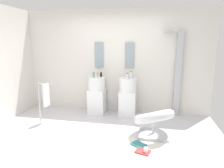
{
  "coord_description": "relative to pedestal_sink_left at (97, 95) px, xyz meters",
  "views": [
    {
      "loc": [
        0.93,
        -3.4,
        1.82
      ],
      "look_at": [
        0.15,
        0.55,
        0.95
      ],
      "focal_mm": 31.94,
      "sensor_mm": 36.0,
      "label": 1
    }
  ],
  "objects": [
    {
      "name": "vanity_mirror_left",
      "position": [
        0.0,
        0.27,
        0.99
      ],
      "size": [
        0.22,
        0.03,
        0.64
      ],
      "primitive_type": "cube",
      "color": "#8C9EA8"
    },
    {
      "name": "magazine_red",
      "position": [
        1.24,
        -1.68,
        -0.46
      ],
      "size": [
        0.27,
        0.23,
        0.02
      ],
      "primitive_type": "cube",
      "rotation": [
        0.0,
        0.0,
        -0.29
      ],
      "color": "#B73838",
      "rests_on": "area_rug"
    },
    {
      "name": "magazine_teal",
      "position": [
        1.16,
        -1.46,
        -0.46
      ],
      "size": [
        0.3,
        0.29,
        0.03
      ],
      "primitive_type": "cube",
      "rotation": [
        0.0,
        0.0,
        -0.62
      ],
      "color": "teal",
      "rests_on": "area_rug"
    },
    {
      "name": "towel_rack",
      "position": [
        -0.96,
        -0.83,
        0.14
      ],
      "size": [
        0.37,
        0.22,
        0.95
      ],
      "color": "#B7BABF",
      "rests_on": "ground_plane"
    },
    {
      "name": "ground_plane",
      "position": [
        0.39,
        -1.31,
        -0.5
      ],
      "size": [
        4.8,
        3.6,
        0.04
      ],
      "primitive_type": "cube",
      "color": "silver"
    },
    {
      "name": "soap_bottle_green",
      "position": [
        -0.05,
        -0.09,
        0.52
      ],
      "size": [
        0.04,
        0.04,
        0.13
      ],
      "color": "#59996B",
      "rests_on": "pedestal_sink_left"
    },
    {
      "name": "soap_bottle_clear",
      "position": [
        0.87,
        -0.08,
        0.55
      ],
      "size": [
        0.05,
        0.05,
        0.18
      ],
      "color": "silver",
      "rests_on": "pedestal_sink_right"
    },
    {
      "name": "pedestal_sink_right",
      "position": [
        0.79,
        0.0,
        0.0
      ],
      "size": [
        0.42,
        0.42,
        1.05
      ],
      "color": "white",
      "rests_on": "ground_plane"
    },
    {
      "name": "shower_column",
      "position": [
        1.95,
        0.22,
        0.6
      ],
      "size": [
        0.49,
        0.24,
        2.05
      ],
      "color": "#B7BABF",
      "rests_on": "ground_plane"
    },
    {
      "name": "soap_bottle_black",
      "position": [
        0.11,
        0.03,
        0.52
      ],
      "size": [
        0.05,
        0.05,
        0.12
      ],
      "color": "black",
      "rests_on": "pedestal_sink_left"
    },
    {
      "name": "coffee_mug",
      "position": [
        1.29,
        -1.69,
        -0.43
      ],
      "size": [
        0.07,
        0.07,
        0.1
      ],
      "primitive_type": "cylinder",
      "color": "white",
      "rests_on": "area_rug"
    },
    {
      "name": "vanity_mirror_right",
      "position": [
        0.79,
        0.27,
        0.99
      ],
      "size": [
        0.22,
        0.03,
        0.64
      ],
      "primitive_type": "cube",
      "color": "#8C9EA8"
    },
    {
      "name": "soap_bottle_white",
      "position": [
        0.79,
        -0.1,
        0.52
      ],
      "size": [
        0.05,
        0.05,
        0.13
      ],
      "color": "white",
      "rests_on": "pedestal_sink_right"
    },
    {
      "name": "lounge_chair",
      "position": [
        1.42,
        -1.03,
        -0.13
      ],
      "size": [
        1.09,
        1.09,
        0.65
      ],
      "color": "#B7BABF",
      "rests_on": "ground_plane"
    },
    {
      "name": "rear_partition",
      "position": [
        0.39,
        0.34,
        0.82
      ],
      "size": [
        4.8,
        0.1,
        2.6
      ],
      "primitive_type": "cube",
      "color": "silver",
      "rests_on": "ground_plane"
    },
    {
      "name": "pedestal_sink_left",
      "position": [
        0.0,
        0.0,
        0.0
      ],
      "size": [
        0.42,
        0.42,
        1.05
      ],
      "color": "white",
      "rests_on": "ground_plane"
    },
    {
      "name": "area_rug",
      "position": [
        1.08,
        -1.62,
        -0.48
      ],
      "size": [
        1.21,
        0.8,
        0.01
      ],
      "primitive_type": "cube",
      "color": "white",
      "rests_on": "ground_plane"
    }
  ]
}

